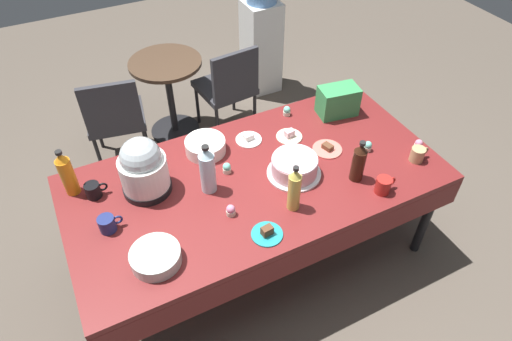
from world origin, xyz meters
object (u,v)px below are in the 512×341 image
object	(u,v)px
maroon_chair_right	(229,85)
water_cooler	(261,34)
cupcake_lemon	(231,210)
coffee_mug_tan	(418,154)
coffee_mug_black	(94,190)
cupcake_rose	(418,145)
glass_salad_bowl	(156,257)
soda_bottle_orange_juice	(67,174)
round_cafe_table	(168,84)
dessert_plate_white	(249,139)
dessert_plate_cream	(289,135)
cupcake_cocoa	(227,168)
slow_cooker	(143,168)
coffee_mug_navy	(108,224)
dessert_plate_coral	(327,149)
cupcake_vanilla	(368,146)
maroon_chair_left	(115,116)
potluck_table	(256,184)
coffee_mug_red	(383,185)
dessert_plate_teal	(267,233)
soda_carton	(338,101)
frosted_layer_cake	(294,167)
cupcake_berry	(287,111)
soda_bottle_ginger_ale	(294,189)
soda_bottle_water	(207,170)
soda_bottle_cola	(359,162)
ceramic_snack_bowl	(205,146)

from	to	relation	value
maroon_chair_right	water_cooler	size ratio (longest dim) A/B	0.69
cupcake_lemon	coffee_mug_tan	size ratio (longest dim) A/B	0.54
coffee_mug_black	cupcake_rose	bearing A→B (deg)	-14.67
cupcake_lemon	glass_salad_bowl	bearing A→B (deg)	-165.94
soda_bottle_orange_juice	round_cafe_table	xyz separation A→B (m)	(0.93, 1.20, -0.39)
dessert_plate_white	soda_bottle_orange_juice	size ratio (longest dim) A/B	0.55
maroon_chair_right	dessert_plate_cream	bearing A→B (deg)	-92.70
cupcake_rose	cupcake_cocoa	size ratio (longest dim) A/B	1.00
slow_cooker	maroon_chair_right	xyz separation A→B (m)	(1.01, 1.15, -0.43)
slow_cooker	coffee_mug_navy	size ratio (longest dim) A/B	2.80
coffee_mug_navy	glass_salad_bowl	bearing A→B (deg)	-62.19
dessert_plate_coral	cupcake_vanilla	bearing A→B (deg)	-27.95
soda_bottle_orange_juice	maroon_chair_left	size ratio (longest dim) A/B	0.36
water_cooler	potluck_table	bearing A→B (deg)	-117.99
coffee_mug_red	coffee_mug_tan	bearing A→B (deg)	18.68
slow_cooker	cupcake_lemon	distance (m)	0.53
dessert_plate_cream	soda_bottle_orange_juice	xyz separation A→B (m)	(-1.34, 0.13, 0.13)
cupcake_vanilla	round_cafe_table	xyz separation A→B (m)	(-0.78, 1.66, -0.28)
dessert_plate_teal	coffee_mug_black	world-z (taller)	coffee_mug_black
dessert_plate_teal	dessert_plate_cream	bearing A→B (deg)	52.16
soda_carton	water_cooler	world-z (taller)	water_cooler
round_cafe_table	coffee_mug_navy	bearing A→B (deg)	-117.49
dessert_plate_teal	soda_bottle_orange_juice	world-z (taller)	soda_bottle_orange_juice
frosted_layer_cake	cupcake_rose	xyz separation A→B (m)	(0.81, -0.15, -0.03)
cupcake_berry	cupcake_vanilla	bearing A→B (deg)	-63.89
potluck_table	cupcake_rose	bearing A→B (deg)	-12.64
cupcake_rose	soda_bottle_ginger_ale	size ratio (longest dim) A/B	0.23
slow_cooker	maroon_chair_left	bearing A→B (deg)	88.30
cupcake_vanilla	soda_bottle_water	xyz separation A→B (m)	(-1.01, 0.13, 0.12)
cupcake_rose	coffee_mug_navy	distance (m)	1.90
cupcake_berry	coffee_mug_tan	world-z (taller)	coffee_mug_tan
cupcake_lemon	round_cafe_table	distance (m)	1.79
potluck_table	coffee_mug_black	size ratio (longest dim) A/B	17.61
coffee_mug_tan	maroon_chair_left	bearing A→B (deg)	132.51
dessert_plate_white	cupcake_lemon	bearing A→B (deg)	-124.68
potluck_table	round_cafe_table	xyz separation A→B (m)	(-0.05, 1.56, -0.19)
dessert_plate_cream	potluck_table	bearing A→B (deg)	-147.05
water_cooler	dessert_plate_coral	bearing A→B (deg)	-104.58
water_cooler	maroon_chair_right	bearing A→B (deg)	-137.93
cupcake_vanilla	soda_bottle_ginger_ale	world-z (taller)	soda_bottle_ginger_ale
dessert_plate_cream	maroon_chair_right	distance (m)	1.14
soda_bottle_water	round_cafe_table	xyz separation A→B (m)	(0.23, 1.53, -0.40)
soda_bottle_orange_juice	coffee_mug_tan	distance (m)	2.04
cupcake_vanilla	coffee_mug_navy	size ratio (longest dim) A/B	0.53
soda_bottle_cola	coffee_mug_red	bearing A→B (deg)	-65.41
cupcake_berry	soda_bottle_cola	xyz separation A→B (m)	(0.06, -0.72, 0.09)
dessert_plate_coral	water_cooler	xyz separation A→B (m)	(0.48, 1.84, -0.17)
dessert_plate_cream	cupcake_lemon	world-z (taller)	cupcake_lemon
dessert_plate_white	ceramic_snack_bowl	bearing A→B (deg)	175.92
water_cooler	soda_carton	bearing A→B (deg)	-97.83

